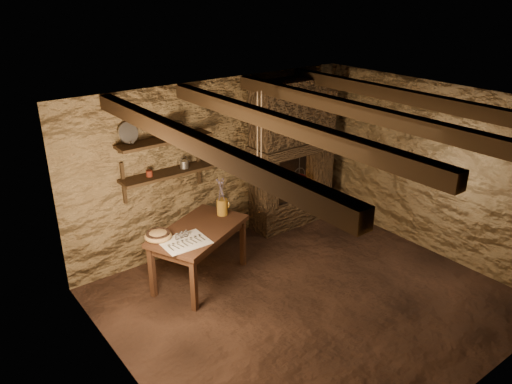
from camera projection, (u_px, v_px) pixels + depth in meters
floor at (308, 300)px, 6.11m from camera, size 4.50×4.50×0.00m
back_wall at (216, 164)px, 7.10m from camera, size 4.50×0.04×2.40m
front_wall at (477, 293)px, 4.18m from camera, size 4.50×0.04×2.40m
left_wall at (126, 278)px, 4.38m from camera, size 0.04×4.00×2.40m
right_wall at (431, 169)px, 6.89m from camera, size 0.04×4.00×2.40m
ceiling at (318, 107)px, 5.17m from camera, size 4.50×4.00×0.04m
beam_far_left at (193, 142)px, 4.36m from camera, size 0.14×3.95×0.16m
beam_mid_left at (280, 123)px, 4.92m from camera, size 0.14×3.95×0.16m
beam_mid_right at (350, 109)px, 5.48m from camera, size 0.14×3.95×0.16m
beam_far_right at (407, 97)px, 6.04m from camera, size 0.14×3.95×0.16m
shelf_lower at (167, 174)px, 6.47m from camera, size 1.25×0.30×0.04m
shelf_upper at (165, 140)px, 6.29m from camera, size 1.25×0.30×0.04m
hearth at (292, 150)px, 7.62m from camera, size 1.43×0.51×2.30m
work_table at (200, 253)px, 6.38m from camera, size 1.49×1.22×0.74m
linen_cloth at (185, 242)px, 5.92m from camera, size 0.56×0.46×0.01m
pewter_cutlery_row at (186, 242)px, 5.91m from camera, size 0.46×0.19×0.01m
drinking_glasses at (182, 235)px, 6.00m from camera, size 0.18×0.05×0.07m
stoneware_jug at (222, 199)px, 6.55m from camera, size 0.17×0.17×0.50m
wooden_bowl at (158, 236)px, 5.99m from camera, size 0.43×0.43×0.12m
iron_stockpot at (174, 130)px, 6.33m from camera, size 0.27×0.27×0.17m
tin_pan at (128, 133)px, 6.06m from camera, size 0.28×0.16×0.26m
small_kettle at (184, 164)px, 6.58m from camera, size 0.18×0.16×0.16m
rusty_tin at (149, 173)px, 6.31m from camera, size 0.09×0.09×0.08m
red_pot at (299, 180)px, 7.85m from camera, size 0.30×0.30×0.54m
hanging_ropes at (259, 138)px, 6.20m from camera, size 0.08×0.08×1.20m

